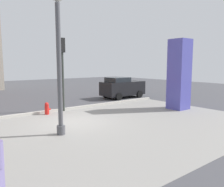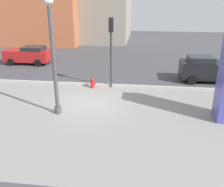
{
  "view_description": "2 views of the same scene",
  "coord_description": "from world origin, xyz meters",
  "px_view_note": "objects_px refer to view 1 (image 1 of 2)",
  "views": [
    {
      "loc": [
        -5.57,
        -10.43,
        3.04
      ],
      "look_at": [
        1.71,
        -1.06,
        1.5
      ],
      "focal_mm": 36.37,
      "sensor_mm": 36.0,
      "label": 1
    },
    {
      "loc": [
        2.97,
        -13.3,
        5.9
      ],
      "look_at": [
        1.41,
        -0.89,
        1.04
      ],
      "focal_mm": 39.97,
      "sensor_mm": 36.0,
      "label": 2
    }
  ],
  "objects_px": {
    "lamp_post": "(59,69)",
    "art_pillar_blue": "(179,75)",
    "traffic_light_far_side": "(62,62)",
    "car_curb_west": "(122,87)",
    "fire_hydrant": "(47,108)"
  },
  "relations": [
    {
      "from": "lamp_post",
      "to": "art_pillar_blue",
      "type": "relative_size",
      "value": 1.25
    },
    {
      "from": "lamp_post",
      "to": "traffic_light_far_side",
      "type": "distance_m",
      "value": 5.09
    },
    {
      "from": "traffic_light_far_side",
      "to": "car_curb_west",
      "type": "relative_size",
      "value": 1.16
    },
    {
      "from": "art_pillar_blue",
      "to": "fire_hydrant",
      "type": "xyz_separation_m",
      "value": [
        -7.75,
        3.82,
        -1.97
      ]
    },
    {
      "from": "lamp_post",
      "to": "traffic_light_far_side",
      "type": "height_order",
      "value": "lamp_post"
    },
    {
      "from": "lamp_post",
      "to": "art_pillar_blue",
      "type": "height_order",
      "value": "lamp_post"
    },
    {
      "from": "art_pillar_blue",
      "to": "car_curb_west",
      "type": "distance_m",
      "value": 6.48
    },
    {
      "from": "lamp_post",
      "to": "art_pillar_blue",
      "type": "xyz_separation_m",
      "value": [
        8.81,
        0.38,
        -0.5
      ]
    },
    {
      "from": "art_pillar_blue",
      "to": "traffic_light_far_side",
      "type": "relative_size",
      "value": 1.0
    },
    {
      "from": "fire_hydrant",
      "to": "car_curb_west",
      "type": "relative_size",
      "value": 0.19
    },
    {
      "from": "art_pillar_blue",
      "to": "car_curb_west",
      "type": "relative_size",
      "value": 1.16
    },
    {
      "from": "fire_hydrant",
      "to": "traffic_light_far_side",
      "type": "bearing_deg",
      "value": 14.11
    },
    {
      "from": "fire_hydrant",
      "to": "car_curb_west",
      "type": "xyz_separation_m",
      "value": [
        8.12,
        2.5,
        0.58
      ]
    },
    {
      "from": "fire_hydrant",
      "to": "traffic_light_far_side",
      "type": "xyz_separation_m",
      "value": [
        1.26,
        0.32,
        2.79
      ]
    },
    {
      "from": "art_pillar_blue",
      "to": "traffic_light_far_side",
      "type": "xyz_separation_m",
      "value": [
        -6.49,
        4.14,
        0.82
      ]
    }
  ]
}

